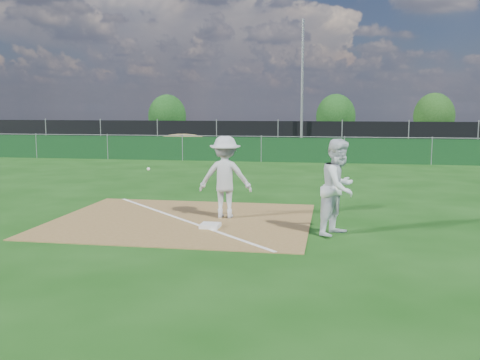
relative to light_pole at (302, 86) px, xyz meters
name	(u,v)px	position (x,y,z in m)	size (l,w,h in m)	color
ground	(245,174)	(-1.50, -12.70, -4.00)	(90.00, 90.00, 0.00)	#11410D
infield_dirt	(182,220)	(-1.50, -21.70, -3.99)	(6.00, 5.00, 0.02)	brown
foul_line	(182,219)	(-1.50, -21.70, -3.98)	(0.08, 7.00, 0.01)	white
green_fence	(261,150)	(-1.50, -7.70, -3.40)	(44.00, 0.05, 1.20)	#0E3315
dirt_mound	(183,144)	(-6.50, -4.20, -3.42)	(3.38, 2.60, 1.17)	olive
black_fence	(278,135)	(-1.50, 0.30, -3.10)	(46.00, 0.04, 1.80)	black
parking_lot	(285,144)	(-1.50, 5.30, -4.00)	(46.00, 9.00, 0.01)	black
light_pole	(302,86)	(0.00, 0.00, 0.00)	(0.16, 0.16, 8.00)	slate
first_base	(210,226)	(-0.66, -22.39, -3.94)	(0.42, 0.42, 0.09)	silver
play_at_first	(225,177)	(-0.56, -21.24, -3.00)	(2.60, 0.82, 1.96)	silver
runner	(339,187)	(2.11, -22.49, -2.99)	(0.98, 0.76, 2.01)	silver
car_left	(223,134)	(-5.91, 4.38, -3.23)	(1.78, 4.44, 1.51)	#B4B6BC
car_mid	(250,134)	(-4.05, 5.08, -3.29)	(1.48, 4.25, 1.40)	black
car_right	(344,136)	(2.71, 4.65, -3.34)	(1.82, 4.49, 1.30)	black
tree_left	(167,116)	(-11.80, 9.70, -2.08)	(3.15, 3.15, 3.74)	#382316
tree_mid	(336,116)	(2.13, 10.64, -2.07)	(3.16, 3.16, 3.75)	#382316
tree_right	(434,116)	(9.93, 11.68, -2.03)	(3.23, 3.23, 3.83)	#382316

